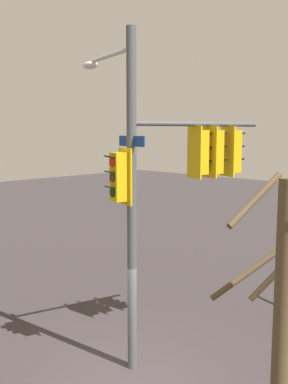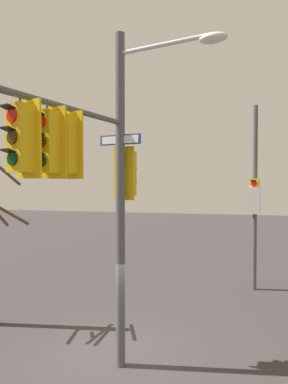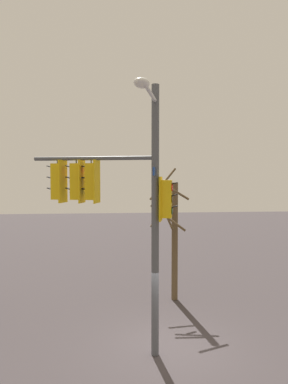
# 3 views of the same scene
# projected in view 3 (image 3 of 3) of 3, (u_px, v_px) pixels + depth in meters

# --- Properties ---
(ground_plane) EXTENTS (80.00, 80.00, 0.00)m
(ground_plane) POSITION_uv_depth(u_px,v_px,m) (168.00, 348.00, 10.72)
(ground_plane) COLOR #383133
(main_signal_pole_assembly) EXTENTS (3.56, 4.32, 8.00)m
(main_signal_pole_assembly) POSITION_uv_depth(u_px,v_px,m) (120.00, 192.00, 10.20)
(main_signal_pole_assembly) COLOR #4C4F54
(main_signal_pole_assembly) RESTS_ON ground
(bare_tree_behind_pole) EXTENTS (2.20, 1.60, 5.73)m
(bare_tree_behind_pole) POSITION_uv_depth(u_px,v_px,m) (173.00, 235.00, 14.87)
(bare_tree_behind_pole) COLOR brown
(bare_tree_behind_pole) RESTS_ON ground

